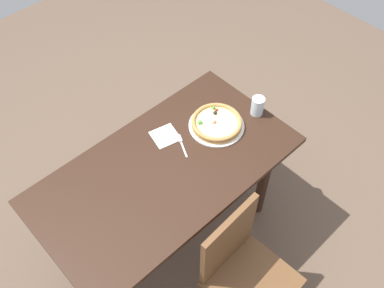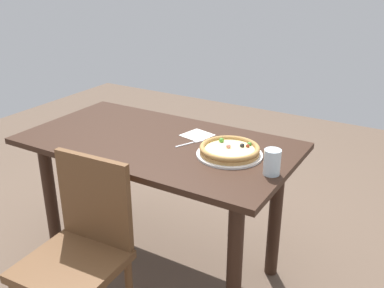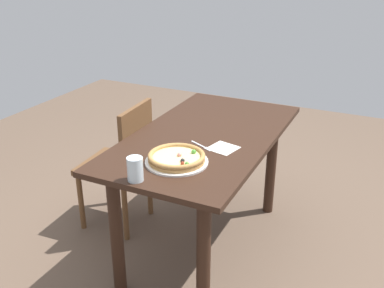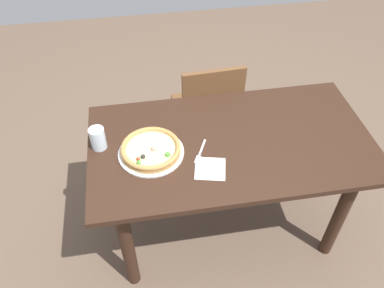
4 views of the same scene
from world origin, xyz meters
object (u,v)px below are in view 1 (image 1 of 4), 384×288
(pizza, at_px, (217,123))
(drinking_glass, at_px, (258,106))
(napkin, at_px, (165,136))
(dining_table, at_px, (167,182))
(fork, at_px, (182,144))
(chair_near, at_px, (243,270))
(plate, at_px, (216,126))

(pizza, xyz_separation_m, drinking_glass, (0.25, -0.09, 0.03))
(pizza, distance_m, napkin, 0.30)
(dining_table, height_order, fork, fork)
(chair_near, bearing_deg, fork, -107.95)
(chair_near, height_order, drinking_glass, drinking_glass)
(dining_table, xyz_separation_m, chair_near, (-0.00, -0.60, -0.17))
(dining_table, xyz_separation_m, fork, (0.17, 0.06, 0.14))
(plate, relative_size, napkin, 2.27)
(napkin, bearing_deg, plate, -29.02)
(napkin, bearing_deg, pizza, -28.90)
(chair_near, bearing_deg, dining_table, -93.47)
(chair_near, distance_m, plate, 0.80)
(dining_table, bearing_deg, plate, 3.15)
(chair_near, relative_size, pizza, 3.01)
(dining_table, xyz_separation_m, pizza, (0.40, 0.02, 0.16))
(pizza, bearing_deg, plate, -91.72)
(drinking_glass, xyz_separation_m, napkin, (-0.51, 0.23, -0.06))
(dining_table, xyz_separation_m, plate, (0.40, 0.02, 0.14))
(chair_near, distance_m, fork, 0.74)
(chair_near, relative_size, drinking_glass, 7.55)
(dining_table, relative_size, pizza, 4.92)
(pizza, bearing_deg, chair_near, -123.28)
(chair_near, height_order, napkin, chair_near)
(fork, relative_size, napkin, 1.11)
(drinking_glass, relative_size, napkin, 0.82)
(dining_table, bearing_deg, napkin, 49.72)
(napkin, bearing_deg, fork, -74.58)
(fork, relative_size, drinking_glass, 1.36)
(fork, bearing_deg, dining_table, 135.34)
(plate, distance_m, fork, 0.24)
(dining_table, height_order, drinking_glass, drinking_glass)
(chair_near, bearing_deg, drinking_glass, -143.84)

